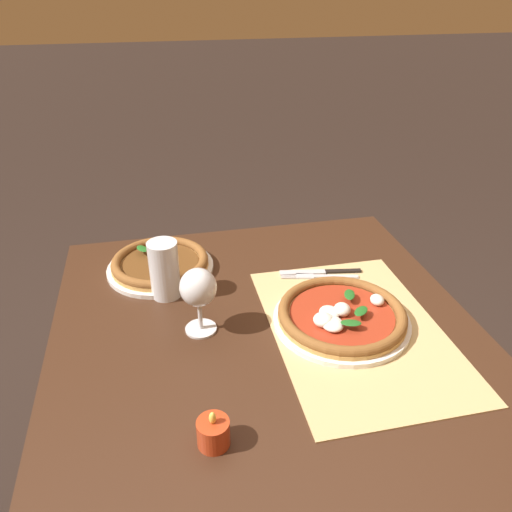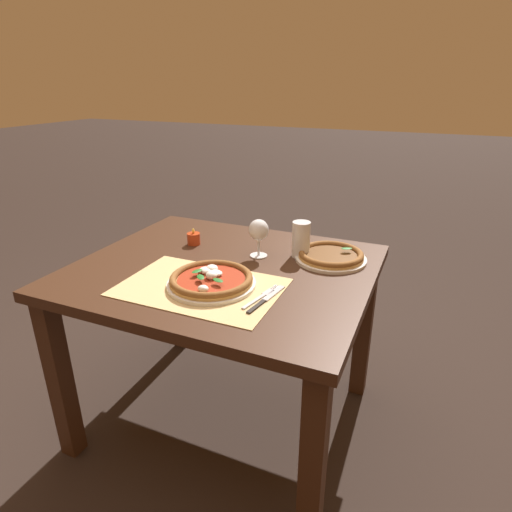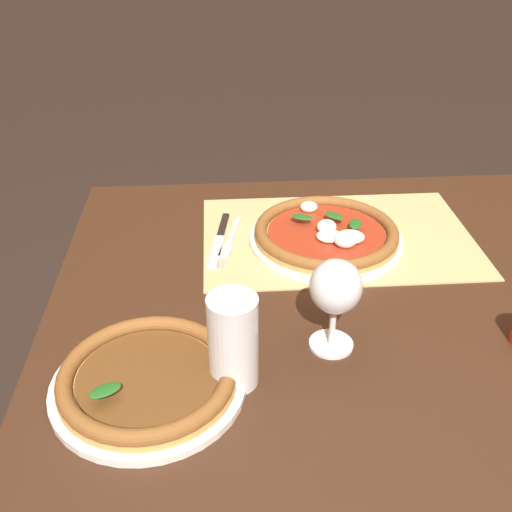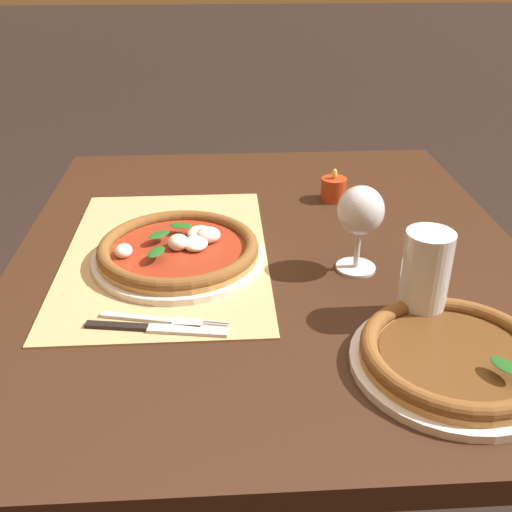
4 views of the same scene
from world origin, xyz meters
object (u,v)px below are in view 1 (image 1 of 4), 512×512
pint_glass (164,271)px  knife (320,272)px  votive_candle (213,433)px  pizza_far (160,264)px  fork (319,276)px  wine_glass (198,290)px  pizza_near (341,316)px

pint_glass → knife: bearing=-88.0°
pint_glass → votive_candle: 0.47m
pizza_far → votive_candle: (-0.59, -0.06, 0.00)m
fork → votive_candle: size_ratio=2.76×
knife → wine_glass: bearing=116.8°
pizza_near → pizza_far: pizza_near is taller
pizza_near → pizza_far: (0.32, 0.39, -0.00)m
fork → knife: knife is taller
pint_glass → votive_candle: bearing=-173.7°
pizza_near → wine_glass: (0.05, 0.31, 0.08)m
wine_glass → votive_candle: (-0.31, 0.01, -0.08)m
knife → votive_candle: 0.59m
pint_glass → fork: pint_glass is taller
wine_glass → votive_candle: bearing=177.3°
wine_glass → pint_glass: size_ratio=1.07×
fork → wine_glass: bearing=114.7°
pizza_near → fork: (0.19, -0.01, -0.02)m
pizza_far → wine_glass: size_ratio=1.81×
wine_glass → fork: wine_glass is taller
pizza_near → pizza_far: size_ratio=1.10×
knife → pizza_far: bearing=75.1°
pizza_far → knife: (-0.11, -0.41, -0.01)m
pizza_far → fork: size_ratio=1.41×
pizza_near → pint_glass: size_ratio=2.12×
pizza_near → knife: bearing=-6.2°
votive_candle → pizza_far: bearing=5.9°
votive_candle → pizza_near: bearing=-50.8°
pizza_near → knife: size_ratio=1.43×
wine_glass → knife: (0.17, -0.33, -0.10)m
pint_glass → fork: (-0.01, -0.39, -0.06)m
fork → knife: 0.02m
pint_glass → pizza_far: bearing=4.3°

